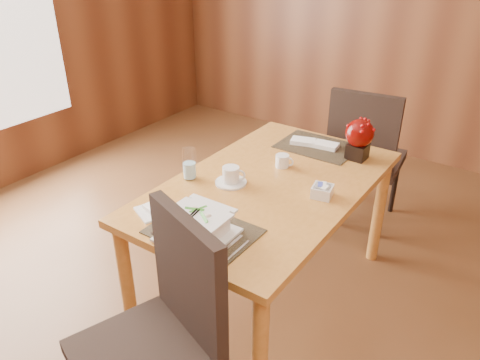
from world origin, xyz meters
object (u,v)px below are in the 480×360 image
Objects in this scene: sugar_caddy at (322,191)px; far_chair at (364,152)px; near_chair at (162,327)px; soup_setting at (197,226)px; water_glass at (189,164)px; dining_table at (269,198)px; coffee_cup at (231,176)px; creamer_jug at (282,161)px; bread_plate at (155,211)px; berry_decor at (359,137)px.

sugar_caddy is 0.09× the size of far_chair.
near_chair is 1.00× the size of far_chair.
soup_setting is 0.54m from water_glass.
dining_table is at bearing -175.38° from sugar_caddy.
creamer_jug is (0.12, 0.32, -0.01)m from coffee_cup.
near_chair reaches higher than far_chair.
water_glass is 1.09× the size of bread_plate.
berry_decor reaches higher than bread_plate.
dining_table is 0.31m from sugar_caddy.
water_glass is 1.35m from far_chair.
sugar_caddy is at bearing 92.18° from far_chair.
far_chair reaches higher than soup_setting.
dining_table is 15.70× the size of sugar_caddy.
water_glass reaches higher than dining_table.
dining_table is at bearing 28.46° from water_glass.
near_chair reaches higher than soup_setting.
berry_decor is (0.42, 0.65, 0.09)m from coffee_cup.
coffee_cup is 0.34m from creamer_jug.
soup_setting is at bearing 78.84° from far_chair.
far_chair is (0.14, 1.02, -0.08)m from dining_table.
bread_plate is 0.15× the size of far_chair.
far_chair is (0.42, 1.57, -0.18)m from bread_plate.
coffee_cup is at bearing 73.29° from bread_plate.
water_glass reaches higher than creamer_jug.
water_glass is at bearing -161.21° from sugar_caddy.
sugar_caddy is 1.03m from far_chair.
soup_setting is 1.21× the size of berry_decor.
near_chair is at bearing 82.69° from far_chair.
creamer_jug is 0.79m from bread_plate.
bread_plate is 1.64m from far_chair.
creamer_jug is 1.01× the size of sugar_caddy.
soup_setting is 1.16m from berry_decor.
far_chair reaches higher than coffee_cup.
berry_decor is at bearing 63.99° from dining_table.
creamer_jug is 0.09× the size of far_chair.
water_glass is at bearing -136.83° from creamer_jug.
bread_plate is at bearing -116.82° from berry_decor.
coffee_cup is at bearing -142.38° from dining_table.
near_chair is at bearing -100.56° from sugar_caddy.
bread_plate is at bearing -106.71° from coffee_cup.
water_glass is at bearing 132.68° from soup_setting.
sugar_caddy is at bearing -35.13° from creamer_jug.
sugar_caddy is at bearing 18.79° from water_glass.
near_chair is (-0.15, -1.47, -0.31)m from berry_decor.
water_glass is (-0.21, -0.08, 0.04)m from coffee_cup.
soup_setting is 1.64m from far_chair.
water_glass reaches higher than soup_setting.
bread_plate is at bearing 154.53° from near_chair.
sugar_caddy is 0.81m from bread_plate.
creamer_jug is 0.09× the size of near_chair.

